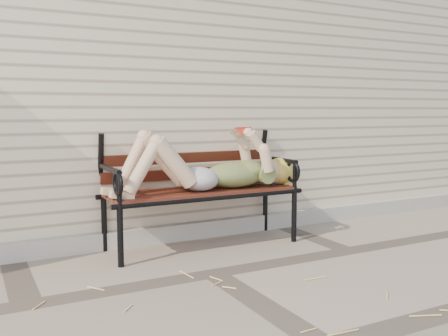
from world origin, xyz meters
TOP-DOWN VIEW (x-y plane):
  - ground at (0.00, 0.00)m, footprint 80.00×80.00m
  - house_wall at (0.00, 3.00)m, footprint 8.00×4.00m
  - foundation_strip at (0.00, 0.97)m, footprint 8.00×0.10m
  - garden_bench at (0.24, 0.81)m, footprint 1.78×0.71m
  - reading_woman at (0.25, 0.67)m, footprint 1.68×0.38m
  - straw_scatter at (-0.37, -0.78)m, footprint 2.73×1.65m

SIDE VIEW (x-z plane):
  - ground at x=0.00m, z-range 0.00..0.00m
  - straw_scatter at x=-0.37m, z-range 0.00..0.01m
  - foundation_strip at x=0.00m, z-range 0.00..0.15m
  - garden_bench at x=0.24m, z-range 0.07..1.22m
  - reading_woman at x=0.25m, z-range 0.42..0.95m
  - house_wall at x=0.00m, z-range 0.00..3.00m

